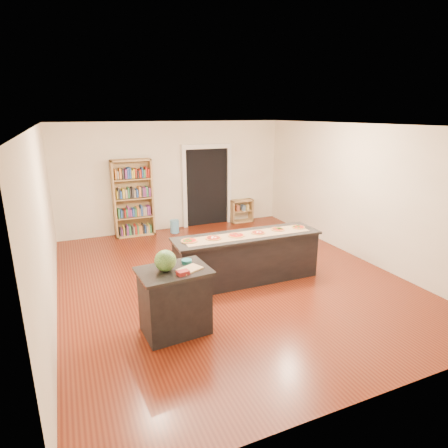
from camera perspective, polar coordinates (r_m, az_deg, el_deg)
name	(u,v)px	position (r m, az deg, el deg)	size (l,w,h in m)	color
room	(228,206)	(6.73, 0.67, 2.82)	(6.00, 7.00, 2.80)	#EFE5C9
doorway	(207,182)	(10.24, -2.60, 6.44)	(1.40, 0.09, 2.21)	black
kitchen_island	(247,258)	(6.90, 3.51, -5.13)	(2.71, 0.73, 0.89)	black
side_counter	(175,301)	(5.37, -7.51, -11.52)	(0.96, 0.70, 0.95)	black
bookshelf	(133,198)	(9.59, -13.69, 3.84)	(0.96, 0.34, 1.93)	tan
low_shelf	(242,211)	(10.67, 2.69, 2.02)	(0.64, 0.28, 0.64)	tan
waste_bin	(175,226)	(9.80, -7.55, -0.36)	(0.23, 0.23, 0.34)	#5595BD
kraft_paper	(248,235)	(6.73, 3.65, -1.66)	(2.35, 0.42, 0.00)	#966E4D
watermelon	(165,261)	(5.09, -8.93, -5.54)	(0.29, 0.29, 0.29)	#144214
cutting_board	(190,269)	(5.13, -5.26, -6.88)	(0.33, 0.22, 0.02)	tan
package_red	(183,273)	(4.99, -6.26, -7.39)	(0.15, 0.11, 0.06)	maroon
package_teal	(187,262)	(5.34, -5.71, -5.71)	(0.15, 0.15, 0.06)	#195966
pizza_a	(189,241)	(6.40, -5.32, -2.57)	(0.28, 0.28, 0.02)	#B97D47
pizza_b	(213,238)	(6.52, -1.64, -2.14)	(0.30, 0.30, 0.02)	#B97D47
pizza_c	(236,235)	(6.67, 1.88, -1.72)	(0.30, 0.30, 0.02)	#B97D47
pizza_d	(258,233)	(6.84, 5.23, -1.31)	(0.27, 0.27, 0.02)	#B97D47
pizza_e	(278,229)	(7.07, 8.19, -0.80)	(0.28, 0.28, 0.02)	#B97D47
pizza_f	(298,227)	(7.27, 11.25, -0.47)	(0.26, 0.26, 0.02)	#B97D47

